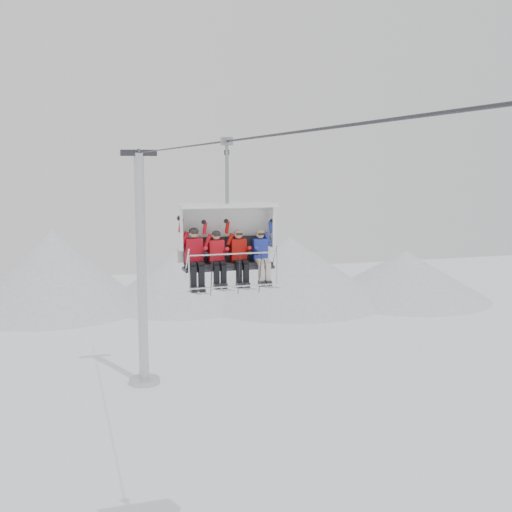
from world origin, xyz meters
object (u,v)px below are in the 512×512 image
object	(u,v)px
skier_far_left	(195,255)
skier_far_right	(261,254)
lift_tower_right	(142,286)
skier_center_left	(217,256)
skier_center_right	(239,255)
chairlift_carrier	(226,235)

from	to	relation	value
skier_far_left	skier_far_right	bearing A→B (deg)	-0.39
skier_far_left	lift_tower_right	bearing A→B (deg)	87.19
skier_center_left	skier_center_right	distance (m)	0.63
skier_center_left	skier_center_right	world-z (taller)	skier_center_right
skier_center_right	lift_tower_right	bearing A→B (deg)	90.85
skier_center_left	lift_tower_right	bearing A→B (deg)	89.01
skier_center_left	skier_far_right	bearing A→B (deg)	-0.09
lift_tower_right	skier_far_left	size ratio (longest dim) A/B	7.55
chairlift_carrier	skier_center_right	bearing A→B (deg)	-47.26
lift_tower_right	skier_center_left	bearing A→B (deg)	-90.99
skier_center_right	skier_far_right	bearing A→B (deg)	-0.27
chairlift_carrier	skier_center_right	distance (m)	0.67
lift_tower_right	skier_center_right	bearing A→B (deg)	-89.15
skier_center_right	skier_far_right	xyz separation A→B (m)	(0.63, -0.00, -0.01)
skier_far_left	skier_center_left	xyz separation A→B (m)	(0.62, -0.01, -0.04)
skier_far_left	skier_far_right	size ratio (longest dim) A/B	1.06
lift_tower_right	skier_far_left	bearing A→B (deg)	-92.81
chairlift_carrier	skier_center_right	world-z (taller)	chairlift_carrier
skier_center_left	skier_far_right	xyz separation A→B (m)	(1.26, -0.00, -0.01)
lift_tower_right	skier_far_left	distance (m)	20.03
skier_far_left	skier_center_left	distance (m)	0.62
skier_far_left	skier_far_right	distance (m)	1.88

